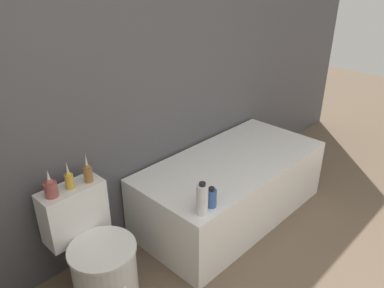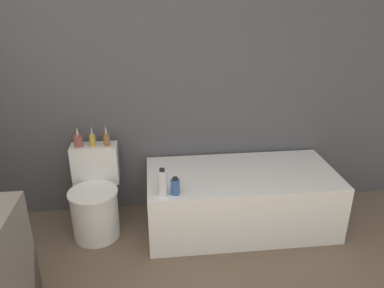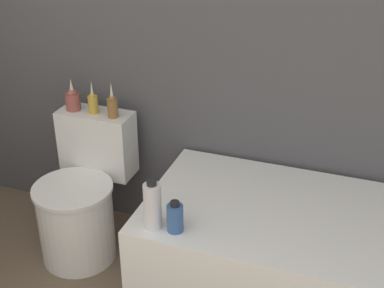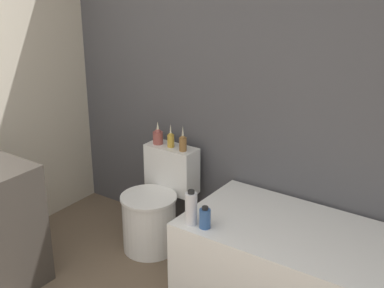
# 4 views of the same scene
# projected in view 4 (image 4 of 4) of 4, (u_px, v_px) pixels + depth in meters

# --- Properties ---
(wall_back_tiled) EXTENTS (6.40, 0.06, 2.60)m
(wall_back_tiled) POSITION_uv_depth(u_px,v_px,m) (244.00, 74.00, 3.61)
(wall_back_tiled) COLOR #4C4C51
(wall_back_tiled) RESTS_ON ground_plane
(bathtub) EXTENTS (1.61, 0.78, 0.52)m
(bathtub) POSITION_uv_depth(u_px,v_px,m) (312.00, 273.00, 3.23)
(bathtub) COLOR white
(bathtub) RESTS_ON ground
(toilet) EXTENTS (0.41, 0.57, 0.72)m
(toilet) POSITION_uv_depth(u_px,v_px,m) (156.00, 208.00, 3.93)
(toilet) COLOR white
(toilet) RESTS_ON ground
(vase_gold) EXTENTS (0.08, 0.08, 0.17)m
(vase_gold) POSITION_uv_depth(u_px,v_px,m) (158.00, 136.00, 3.97)
(vase_gold) COLOR #994C47
(vase_gold) RESTS_ON toilet
(vase_silver) EXTENTS (0.05, 0.05, 0.18)m
(vase_silver) POSITION_uv_depth(u_px,v_px,m) (171.00, 139.00, 3.91)
(vase_silver) COLOR gold
(vase_silver) RESTS_ON toilet
(vase_bronze) EXTENTS (0.05, 0.05, 0.19)m
(vase_bronze) POSITION_uv_depth(u_px,v_px,m) (183.00, 142.00, 3.84)
(vase_bronze) COLOR olive
(vase_bronze) RESTS_ON toilet
(shampoo_bottle_tall) EXTENTS (0.07, 0.07, 0.23)m
(shampoo_bottle_tall) POSITION_uv_depth(u_px,v_px,m) (191.00, 208.00, 3.24)
(shampoo_bottle_tall) COLOR silver
(shampoo_bottle_tall) RESTS_ON bathtub
(shampoo_bottle_short) EXTENTS (0.07, 0.07, 0.14)m
(shampoo_bottle_short) POSITION_uv_depth(u_px,v_px,m) (205.00, 218.00, 3.21)
(shampoo_bottle_short) COLOR #335999
(shampoo_bottle_short) RESTS_ON bathtub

